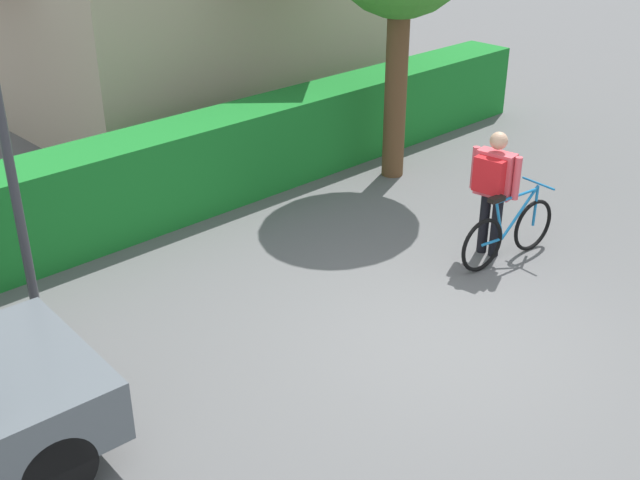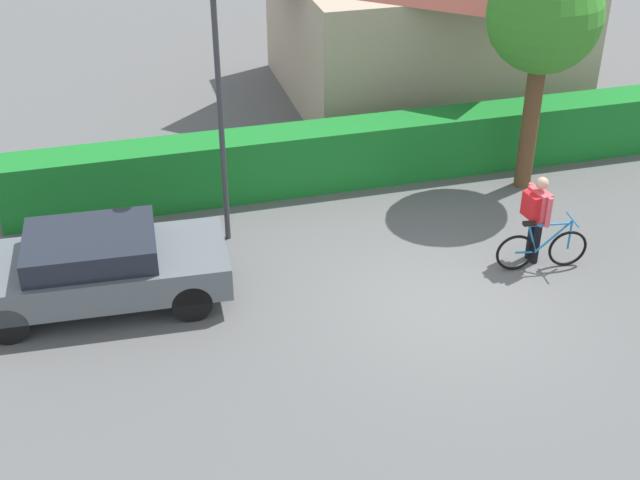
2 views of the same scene
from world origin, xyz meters
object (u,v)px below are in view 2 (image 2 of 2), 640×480
Objects in this scene: bicycle at (542,249)px; street_lamp at (219,85)px; parked_car_near at (97,266)px; person_rider at (536,211)px; tree_kerbside at (544,19)px.

street_lamp reaches higher than bicycle.
street_lamp is (2.37, 1.50, 2.31)m from parked_car_near.
tree_kerbside is (1.20, 2.70, 2.50)m from person_rider.
parked_car_near is at bearing 174.72° from person_rider.
tree_kerbside is (1.14, 2.97, 3.11)m from bicycle.
street_lamp is 1.02× the size of tree_kerbside.
parked_car_near is 2.57× the size of bicycle.
bicycle is 6.26m from street_lamp.
bicycle is 0.67m from person_rider.
person_rider is 0.35× the size of street_lamp.
tree_kerbside reaches higher than parked_car_near.
parked_car_near is 0.91× the size of tree_kerbside.
bicycle is at bearing -111.10° from tree_kerbside.
tree_kerbside is (6.27, 0.51, 0.49)m from street_lamp.
person_rider is 0.35× the size of tree_kerbside.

